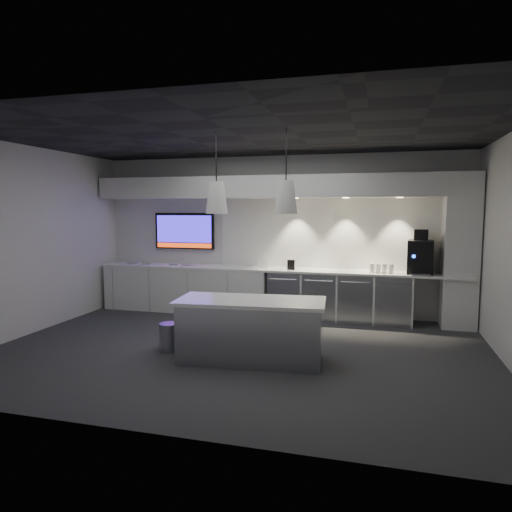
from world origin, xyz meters
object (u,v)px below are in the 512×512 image
(island, at_px, (251,330))
(coffee_machine, at_px, (420,255))
(wall_tv, at_px, (185,231))
(bin, at_px, (169,337))

(island, distance_m, coffee_machine, 3.53)
(coffee_machine, bearing_deg, wall_tv, -177.85)
(wall_tv, distance_m, bin, 3.18)
(wall_tv, bearing_deg, coffee_machine, -3.15)
(bin, height_order, coffee_machine, coffee_machine)
(wall_tv, relative_size, island, 0.62)
(bin, bearing_deg, wall_tv, 109.29)
(coffee_machine, bearing_deg, island, -126.50)
(island, height_order, bin, island)
(wall_tv, relative_size, coffee_machine, 1.65)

